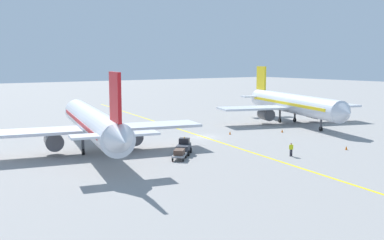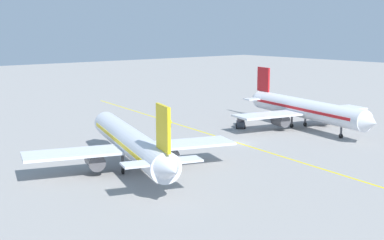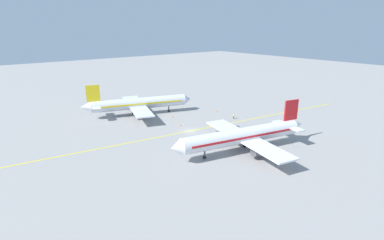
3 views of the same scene
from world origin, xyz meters
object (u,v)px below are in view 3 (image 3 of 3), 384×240
baggage_cart_trailing (251,131)px  traffic_cone_near_nose (173,117)px  airplane_at_gate (244,136)px  airplane_adjacent_stand (139,104)px  baggage_tug_dark (239,130)px  ground_crew_worker (234,116)px  traffic_cone_by_wingtip (217,111)px  traffic_cone_mid_apron (180,125)px

baggage_cart_trailing → traffic_cone_near_nose: bearing=17.4°
airplane_at_gate → airplane_adjacent_stand: same height
airplane_adjacent_stand → baggage_cart_trailing: airplane_adjacent_stand is taller
baggage_tug_dark → ground_crew_worker: 13.34m
ground_crew_worker → baggage_tug_dark: bearing=139.9°
traffic_cone_near_nose → traffic_cone_by_wingtip: (-3.77, -15.38, 0.00)m
ground_crew_worker → traffic_cone_mid_apron: size_ratio=3.05×
traffic_cone_mid_apron → baggage_tug_dark: bearing=-149.2°
baggage_tug_dark → traffic_cone_by_wingtip: bearing=-27.2°
airplane_adjacent_stand → traffic_cone_mid_apron: size_ratio=63.09×
traffic_cone_mid_apron → traffic_cone_by_wingtip: 19.14m
ground_crew_worker → traffic_cone_mid_apron: (4.33, 17.25, -0.63)m
airplane_at_gate → traffic_cone_by_wingtip: bearing=-32.3°
traffic_cone_near_nose → airplane_adjacent_stand: bearing=36.1°
ground_crew_worker → traffic_cone_mid_apron: bearing=75.9°
airplane_adjacent_stand → baggage_tug_dark: airplane_adjacent_stand is taller
ground_crew_worker → airplane_adjacent_stand: bearing=43.3°
traffic_cone_mid_apron → baggage_cart_trailing: bearing=-146.5°
traffic_cone_near_nose → airplane_at_gate: bearing=175.7°
baggage_tug_dark → traffic_cone_mid_apron: (14.55, 8.67, -0.63)m
airplane_at_gate → baggage_tug_dark: (8.80, -7.90, -2.81)m
ground_crew_worker → traffic_cone_by_wingtip: bearing=-8.1°
airplane_at_gate → traffic_cone_mid_apron: size_ratio=64.15×
airplane_at_gate → airplane_adjacent_stand: (41.17, 4.39, 0.00)m
traffic_cone_near_nose → traffic_cone_mid_apron: 9.07m
airplane_at_gate → airplane_adjacent_stand: 41.41m
airplane_adjacent_stand → traffic_cone_by_wingtip: 25.98m
ground_crew_worker → traffic_cone_near_nose: (12.83, 14.08, -0.63)m
baggage_cart_trailing → baggage_tug_dark: bearing=47.6°
airplane_adjacent_stand → airplane_at_gate: bearing=-173.9°
traffic_cone_mid_apron → airplane_at_gate: bearing=-178.1°
traffic_cone_near_nose → baggage_cart_trailing: bearing=-162.6°
airplane_at_gate → traffic_cone_by_wingtip: size_ratio=64.15×
traffic_cone_near_nose → ground_crew_worker: bearing=-132.3°
traffic_cone_near_nose → traffic_cone_mid_apron: size_ratio=1.00×
airplane_at_gate → baggage_tug_dark: 12.15m
airplane_at_gate → ground_crew_worker: size_ratio=21.00×
airplane_adjacent_stand → traffic_cone_near_nose: airplane_adjacent_stand is taller
baggage_cart_trailing → traffic_cone_near_nose: baggage_cart_trailing is taller
baggage_cart_trailing → ground_crew_worker: size_ratio=1.70×
ground_crew_worker → traffic_cone_by_wingtip: 9.17m
baggage_tug_dark → airplane_at_gate: bearing=138.1°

